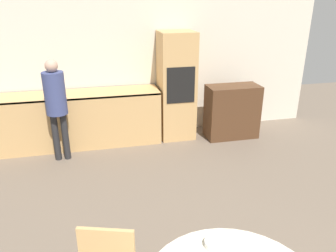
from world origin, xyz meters
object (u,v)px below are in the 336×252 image
sideboard (232,112)px  bowl_near (217,243)px  person_standing (56,100)px  oven_unit (176,86)px

sideboard → bowl_near: size_ratio=5.36×
bowl_near → person_standing: bearing=112.8°
person_standing → bowl_near: size_ratio=8.88×
person_standing → bowl_near: 3.41m
sideboard → bowl_near: bearing=-115.2°
person_standing → bowl_near: (1.32, -3.14, -0.19)m
oven_unit → person_standing: (-1.95, -0.50, 0.05)m
sideboard → bowl_near: 3.75m
oven_unit → bowl_near: bearing=-99.9°
oven_unit → sideboard: size_ratio=1.96×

